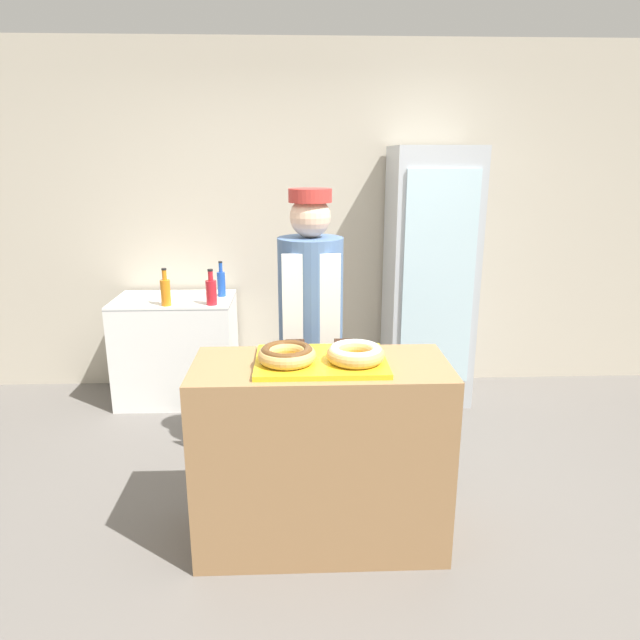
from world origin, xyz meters
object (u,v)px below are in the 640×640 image
(serving_tray, at_px, (321,361))
(baker_person, at_px, (311,332))
(chest_freezer, at_px, (177,349))
(beverage_fridge, at_px, (429,277))
(donut_chocolate_glaze, at_px, (287,354))
(brownie_back_left, at_px, (295,345))
(bottle_red, at_px, (211,291))
(brownie_back_right, at_px, (344,344))
(bottle_orange, at_px, (166,291))
(donut_light_glaze, at_px, (355,353))
(bottle_blue, at_px, (221,283))

(serving_tray, relative_size, baker_person, 0.36)
(chest_freezer, bearing_deg, beverage_fridge, -0.20)
(donut_chocolate_glaze, bearing_deg, brownie_back_left, 79.75)
(beverage_fridge, bearing_deg, bottle_red, -172.94)
(serving_tray, xyz_separation_m, brownie_back_right, (0.12, 0.15, 0.03))
(baker_person, xyz_separation_m, bottle_orange, (-1.02, 0.95, 0.03))
(beverage_fridge, bearing_deg, serving_tray, -116.91)
(brownie_back_left, distance_m, brownie_back_right, 0.24)
(donut_light_glaze, bearing_deg, bottle_orange, 126.96)
(donut_chocolate_glaze, relative_size, donut_light_glaze, 1.00)
(donut_light_glaze, height_order, brownie_back_left, donut_light_glaze)
(donut_light_glaze, height_order, bottle_orange, bottle_orange)
(serving_tray, xyz_separation_m, donut_chocolate_glaze, (-0.15, -0.04, 0.05))
(donut_light_glaze, distance_m, bottle_red, 1.84)
(bottle_blue, xyz_separation_m, bottle_red, (-0.04, -0.27, -0.00))
(serving_tray, bearing_deg, brownie_back_right, 52.19)
(donut_light_glaze, relative_size, baker_person, 0.16)
(brownie_back_left, height_order, bottle_red, bottle_red)
(donut_light_glaze, relative_size, beverage_fridge, 0.14)
(brownie_back_left, height_order, bottle_orange, bottle_orange)
(bottle_blue, bearing_deg, baker_person, -61.82)
(donut_chocolate_glaze, xyz_separation_m, baker_person, (0.12, 0.65, -0.10))
(serving_tray, height_order, donut_chocolate_glaze, donut_chocolate_glaze)
(brownie_back_left, bearing_deg, bottle_red, 113.24)
(beverage_fridge, xyz_separation_m, chest_freezer, (-1.95, 0.01, -0.55))
(chest_freezer, bearing_deg, brownie_back_right, -54.31)
(brownie_back_right, xyz_separation_m, bottle_red, (-0.85, 1.42, -0.05))
(brownie_back_left, distance_m, bottle_orange, 1.69)
(beverage_fridge, height_order, bottle_red, beverage_fridge)
(donut_chocolate_glaze, bearing_deg, bottle_blue, 105.86)
(bottle_blue, height_order, bottle_orange, bottle_orange)
(bottle_blue, bearing_deg, bottle_red, -98.24)
(brownie_back_right, height_order, bottle_blue, bottle_blue)
(bottle_orange, bearing_deg, serving_tray, -55.99)
(chest_freezer, bearing_deg, bottle_blue, 9.16)
(baker_person, xyz_separation_m, beverage_fridge, (0.93, 1.16, 0.07))
(serving_tray, xyz_separation_m, donut_light_glaze, (0.15, -0.04, 0.05))
(brownie_back_right, xyz_separation_m, bottle_orange, (-1.17, 1.40, -0.05))
(serving_tray, relative_size, bottle_orange, 2.19)
(chest_freezer, bearing_deg, baker_person, -48.99)
(beverage_fridge, distance_m, bottle_blue, 1.59)
(bottle_orange, bearing_deg, donut_chocolate_glaze, -60.77)
(bottle_red, bearing_deg, serving_tray, -65.14)
(baker_person, bearing_deg, bottle_orange, 137.05)
(chest_freezer, xyz_separation_m, bottle_red, (0.32, -0.21, 0.50))
(baker_person, distance_m, bottle_red, 1.18)
(brownie_back_left, bearing_deg, chest_freezer, 119.76)
(donut_light_glaze, distance_m, chest_freezer, 2.26)
(donut_light_glaze, height_order, beverage_fridge, beverage_fridge)
(donut_chocolate_glaze, bearing_deg, baker_person, 79.37)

